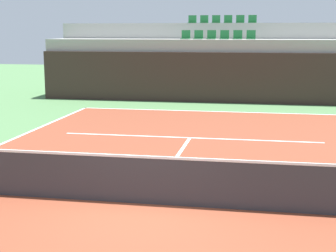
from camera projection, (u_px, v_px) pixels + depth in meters
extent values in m
plane|color=#477042|center=(145.00, 204.00, 10.00)|extent=(80.00, 80.00, 0.00)
cube|color=brown|center=(145.00, 204.00, 10.00)|extent=(11.00, 24.00, 0.01)
cube|color=white|center=(208.00, 111.00, 21.55)|extent=(11.00, 0.10, 0.00)
cube|color=white|center=(190.00, 138.00, 16.18)|extent=(8.26, 0.10, 0.00)
cube|color=white|center=(173.00, 163.00, 13.09)|extent=(0.10, 6.40, 0.00)
cube|color=#33231E|center=(215.00, 78.00, 24.14)|extent=(17.05, 0.30, 2.37)
cube|color=#9E9E99|center=(217.00, 69.00, 25.39)|extent=(17.05, 2.40, 2.97)
cube|color=#9E9E99|center=(221.00, 59.00, 27.64)|extent=(17.05, 2.40, 3.77)
cube|color=#1E6633|center=(185.00, 39.00, 25.40)|extent=(0.44, 0.44, 0.04)
cube|color=#1E6633|center=(186.00, 34.00, 25.55)|extent=(0.44, 0.04, 0.40)
cube|color=#1E6633|center=(198.00, 39.00, 25.29)|extent=(0.44, 0.44, 0.04)
cube|color=#1E6633|center=(199.00, 34.00, 25.44)|extent=(0.44, 0.04, 0.40)
cube|color=#1E6633|center=(211.00, 39.00, 25.17)|extent=(0.44, 0.44, 0.04)
cube|color=#1E6633|center=(212.00, 34.00, 25.33)|extent=(0.44, 0.04, 0.40)
cube|color=#1E6633|center=(224.00, 39.00, 25.06)|extent=(0.44, 0.44, 0.04)
cube|color=#1E6633|center=(225.00, 34.00, 25.21)|extent=(0.44, 0.04, 0.40)
cube|color=#1E6633|center=(238.00, 39.00, 24.94)|extent=(0.44, 0.44, 0.04)
cube|color=#1E6633|center=(238.00, 34.00, 25.10)|extent=(0.44, 0.04, 0.40)
cube|color=#1E6633|center=(251.00, 39.00, 24.83)|extent=(0.44, 0.44, 0.04)
cube|color=#1E6633|center=(251.00, 34.00, 24.98)|extent=(0.44, 0.04, 0.40)
cube|color=#1E6633|center=(192.00, 23.00, 27.58)|extent=(0.44, 0.44, 0.04)
cube|color=#1E6633|center=(192.00, 19.00, 27.73)|extent=(0.44, 0.04, 0.40)
cube|color=#1E6633|center=(204.00, 23.00, 27.46)|extent=(0.44, 0.44, 0.04)
cube|color=#1E6633|center=(204.00, 19.00, 27.62)|extent=(0.44, 0.04, 0.40)
cube|color=#1E6633|center=(216.00, 23.00, 27.35)|extent=(0.44, 0.44, 0.04)
cube|color=#1E6633|center=(216.00, 19.00, 27.50)|extent=(0.44, 0.04, 0.40)
cube|color=#1E6633|center=(228.00, 23.00, 27.23)|extent=(0.44, 0.44, 0.04)
cube|color=#1E6633|center=(228.00, 19.00, 27.39)|extent=(0.44, 0.04, 0.40)
cube|color=#1E6633|center=(240.00, 23.00, 27.12)|extent=(0.44, 0.44, 0.04)
cube|color=#1E6633|center=(240.00, 19.00, 27.27)|extent=(0.44, 0.04, 0.40)
cube|color=#1E6633|center=(252.00, 23.00, 27.01)|extent=(0.44, 0.44, 0.04)
cube|color=#1E6633|center=(253.00, 19.00, 27.16)|extent=(0.44, 0.04, 0.40)
cube|color=#333338|center=(145.00, 181.00, 9.91)|extent=(10.90, 0.02, 0.92)
cube|color=white|center=(145.00, 157.00, 9.82)|extent=(10.90, 0.04, 0.05)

